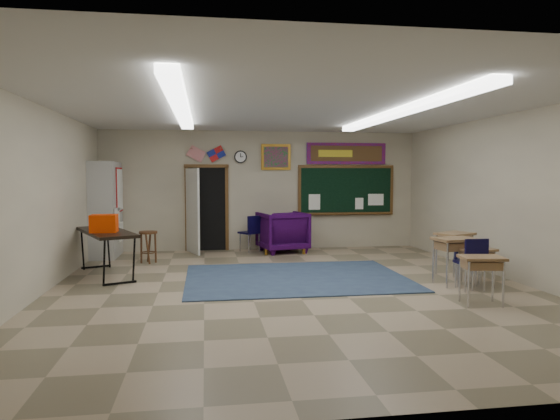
{
  "coord_description": "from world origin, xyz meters",
  "views": [
    {
      "loc": [
        -1.44,
        -8.13,
        1.89
      ],
      "look_at": [
        0.01,
        1.5,
        1.21
      ],
      "focal_mm": 32.0,
      "sensor_mm": 36.0,
      "label": 1
    }
  ],
  "objects": [
    {
      "name": "student_desk_front_right",
      "position": [
        3.27,
        0.72,
        0.45
      ],
      "size": [
        0.82,
        0.74,
        0.8
      ],
      "rotation": [
        0.0,
        0.0,
        0.46
      ],
      "color": "#A1724B",
      "rests_on": "floor"
    },
    {
      "name": "left_wall",
      "position": [
        -4.0,
        0.0,
        1.5
      ],
      "size": [
        0.04,
        9.0,
        3.0
      ],
      "primitive_type": "cube",
      "color": "beige",
      "rests_on": "floor"
    },
    {
      "name": "student_desk_back_left",
      "position": [
        2.54,
        -1.46,
        0.4
      ],
      "size": [
        0.65,
        0.53,
        0.71
      ],
      "rotation": [
        0.0,
        0.0,
        -0.16
      ],
      "color": "#A1724B",
      "rests_on": "floor"
    },
    {
      "name": "doorway",
      "position": [
        -1.5,
        4.35,
        1.06
      ],
      "size": [
        1.1,
        0.89,
        2.16
      ],
      "color": "black",
      "rests_on": "back_wall"
    },
    {
      "name": "chalkboard",
      "position": [
        2.2,
        4.46,
        1.46
      ],
      "size": [
        2.55,
        0.14,
        1.3
      ],
      "color": "brown",
      "rests_on": "back_wall"
    },
    {
      "name": "right_wall",
      "position": [
        4.0,
        0.0,
        1.5
      ],
      "size": [
        0.04,
        9.0,
        3.0
      ],
      "primitive_type": "cube",
      "color": "beige",
      "rests_on": "floor"
    },
    {
      "name": "wall_clock",
      "position": [
        -0.55,
        4.47,
        2.35
      ],
      "size": [
        0.32,
        0.05,
        0.32
      ],
      "color": "black",
      "rests_on": "back_wall"
    },
    {
      "name": "bulletin_board",
      "position": [
        2.2,
        4.47,
        2.45
      ],
      "size": [
        2.1,
        0.05,
        0.55
      ],
      "color": "red",
      "rests_on": "back_wall"
    },
    {
      "name": "fluorescent_strips",
      "position": [
        0.0,
        0.0,
        2.94
      ],
      "size": [
        3.86,
        6.0,
        0.1
      ],
      "primitive_type": null,
      "color": "white",
      "rests_on": "ceiling"
    },
    {
      "name": "student_desk_front_left",
      "position": [
        2.81,
        -0.17,
        0.46
      ],
      "size": [
        0.74,
        0.59,
        0.82
      ],
      "rotation": [
        0.0,
        0.0,
        0.12
      ],
      "color": "#A1724B",
      "rests_on": "floor"
    },
    {
      "name": "student_desk_back_right",
      "position": [
        3.06,
        -0.43,
        0.37
      ],
      "size": [
        0.64,
        0.54,
        0.66
      ],
      "rotation": [
        0.0,
        0.0,
        0.25
      ],
      "color": "#A1724B",
      "rests_on": "floor"
    },
    {
      "name": "floor",
      "position": [
        0.0,
        0.0,
        0.0
      ],
      "size": [
        9.0,
        9.0,
        0.0
      ],
      "primitive_type": "plane",
      "color": "tan",
      "rests_on": "ground"
    },
    {
      "name": "back_wall",
      "position": [
        0.0,
        4.5,
        1.5
      ],
      "size": [
        8.0,
        0.04,
        3.0
      ],
      "primitive_type": "cube",
      "color": "beige",
      "rests_on": "floor"
    },
    {
      "name": "wooden_stool",
      "position": [
        -2.66,
        2.82,
        0.36
      ],
      "size": [
        0.39,
        0.39,
        0.69
      ],
      "color": "#533418",
      "rests_on": "floor"
    },
    {
      "name": "student_chair_desk_a",
      "position": [
        2.87,
        -0.56,
        0.44
      ],
      "size": [
        0.44,
        0.44,
        0.87
      ],
      "primitive_type": null,
      "rotation": [
        0.0,
        0.0,
        3.12
      ],
      "color": "black",
      "rests_on": "floor"
    },
    {
      "name": "framed_art_print",
      "position": [
        0.35,
        4.47,
        2.35
      ],
      "size": [
        0.75,
        0.05,
        0.65
      ],
      "color": "#8F621B",
      "rests_on": "back_wall"
    },
    {
      "name": "wall_flags",
      "position": [
        -1.4,
        4.44,
        2.48
      ],
      "size": [
        1.16,
        0.06,
        0.7
      ],
      "primitive_type": null,
      "color": "red",
      "rests_on": "back_wall"
    },
    {
      "name": "wingback_armchair",
      "position": [
        0.44,
        3.94,
        0.5
      ],
      "size": [
        1.28,
        1.3,
        1.0
      ],
      "primitive_type": "imported",
      "rotation": [
        0.0,
        0.0,
        3.35
      ],
      "color": "#250535",
      "rests_on": "floor"
    },
    {
      "name": "folding_table",
      "position": [
        -3.29,
        1.54,
        0.47
      ],
      "size": [
        1.46,
        2.16,
        1.17
      ],
      "rotation": [
        0.0,
        0.0,
        0.41
      ],
      "color": "black",
      "rests_on": "floor"
    },
    {
      "name": "area_rug",
      "position": [
        0.2,
        0.8,
        0.01
      ],
      "size": [
        4.0,
        3.0,
        0.02
      ],
      "primitive_type": "cube",
      "color": "#344B64",
      "rests_on": "floor"
    },
    {
      "name": "student_chair_reading",
      "position": [
        -0.36,
        4.11,
        0.45
      ],
      "size": [
        0.63,
        0.63,
        0.9
      ],
      "primitive_type": null,
      "rotation": [
        0.0,
        0.0,
        3.74
      ],
      "color": "black",
      "rests_on": "floor"
    },
    {
      "name": "student_chair_desk_b",
      "position": [
        3.2,
        0.06,
        0.39
      ],
      "size": [
        0.52,
        0.52,
        0.78
      ],
      "primitive_type": null,
      "rotation": [
        0.0,
        0.0,
        0.44
      ],
      "color": "black",
      "rests_on": "floor"
    },
    {
      "name": "ceiling",
      "position": [
        0.0,
        0.0,
        3.0
      ],
      "size": [
        8.0,
        9.0,
        0.04
      ],
      "primitive_type": "cube",
      "color": "silver",
      "rests_on": "back_wall"
    },
    {
      "name": "storage_cabinet",
      "position": [
        -3.71,
        3.85,
        1.1
      ],
      "size": [
        0.59,
        1.25,
        2.2
      ],
      "color": "#ABABA6",
      "rests_on": "floor"
    },
    {
      "name": "front_wall",
      "position": [
        0.0,
        -4.5,
        1.5
      ],
      "size": [
        8.0,
        0.04,
        3.0
      ],
      "primitive_type": "cube",
      "color": "beige",
      "rests_on": "floor"
    }
  ]
}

